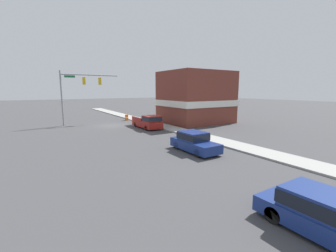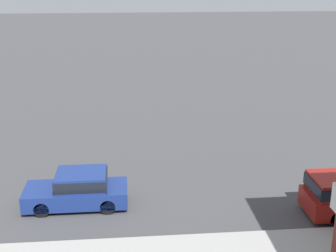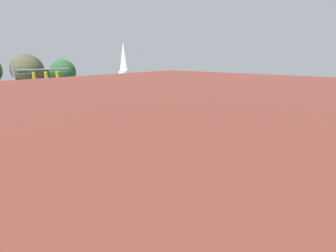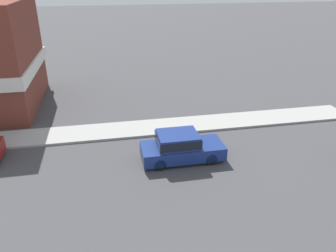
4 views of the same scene
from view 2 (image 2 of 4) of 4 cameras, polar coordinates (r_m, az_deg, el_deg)
car_lead at (r=21.17m, az=-10.86°, el=-7.52°), size 1.91×4.51×1.61m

